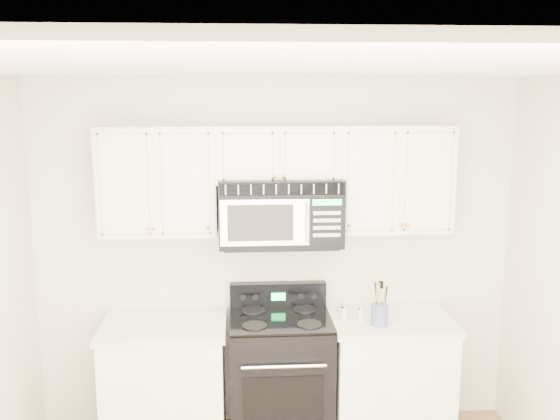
{
  "coord_description": "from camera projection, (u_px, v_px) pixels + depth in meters",
  "views": [
    {
      "loc": [
        -0.27,
        -2.7,
        2.5
      ],
      "look_at": [
        0.0,
        1.3,
        1.73
      ],
      "focal_mm": 40.0,
      "sensor_mm": 36.0,
      "label": 1
    }
  ],
  "objects": [
    {
      "name": "microwave",
      "position": [
        280.0,
        211.0,
        4.32
      ],
      "size": [
        0.84,
        0.47,
        0.47
      ],
      "color": "black",
      "rests_on": "ground"
    },
    {
      "name": "base_cabinet_left",
      "position": [
        166.0,
        389.0,
        4.41
      ],
      "size": [
        0.86,
        0.65,
        0.92
      ],
      "color": "beige",
      "rests_on": "ground"
    },
    {
      "name": "base_cabinet_right",
      "position": [
        389.0,
        382.0,
        4.52
      ],
      "size": [
        0.86,
        0.65,
        0.92
      ],
      "color": "beige",
      "rests_on": "ground"
    },
    {
      "name": "shaker_salt",
      "position": [
        344.0,
        312.0,
        4.37
      ],
      "size": [
        0.04,
        0.04,
        0.1
      ],
      "color": "silver",
      "rests_on": "base_cabinet_right"
    },
    {
      "name": "utensil_crock",
      "position": [
        379.0,
        314.0,
        4.27
      ],
      "size": [
        0.12,
        0.12,
        0.31
      ],
      "color": "slate",
      "rests_on": "base_cabinet_right"
    },
    {
      "name": "upper_cabinets",
      "position": [
        277.0,
        174.0,
        4.33
      ],
      "size": [
        2.44,
        0.37,
        0.75
      ],
      "color": "beige",
      "rests_on": "ground"
    },
    {
      "name": "room",
      "position": [
        299.0,
        354.0,
        2.89
      ],
      "size": [
        3.51,
        3.51,
        2.61
      ],
      "color": "#9D7B48",
      "rests_on": "ground"
    },
    {
      "name": "range",
      "position": [
        280.0,
        377.0,
        4.47
      ],
      "size": [
        0.71,
        0.65,
        1.11
      ],
      "color": "black",
      "rests_on": "ground"
    },
    {
      "name": "shaker_pepper",
      "position": [
        361.0,
        313.0,
        4.36
      ],
      "size": [
        0.04,
        0.04,
        0.1
      ],
      "color": "silver",
      "rests_on": "base_cabinet_right"
    }
  ]
}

